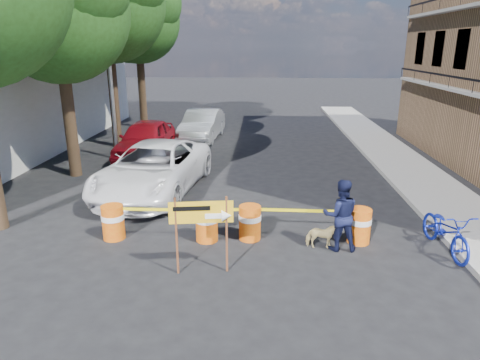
# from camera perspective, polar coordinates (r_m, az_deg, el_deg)

# --- Properties ---
(ground) EXTENTS (120.00, 120.00, 0.00)m
(ground) POSITION_cam_1_polar(r_m,az_deg,el_deg) (9.72, 0.58, -11.99)
(ground) COLOR black
(ground) RESTS_ON ground
(sidewalk_east) EXTENTS (2.40, 40.00, 0.15)m
(sidewalk_east) POSITION_cam_1_polar(r_m,az_deg,el_deg) (16.30, 23.88, -0.86)
(sidewalk_east) COLOR gray
(sidewalk_east) RESTS_ON ground
(tree_mid_a) EXTENTS (5.25, 5.00, 8.68)m
(tree_mid_a) POSITION_cam_1_polar(r_m,az_deg,el_deg) (17.05, -23.09, 20.30)
(tree_mid_a) COLOR #332316
(tree_mid_a) RESTS_ON ground
(tree_mid_b) EXTENTS (5.67, 5.40, 9.62)m
(tree_mid_b) POSITION_cam_1_polar(r_m,az_deg,el_deg) (21.74, -17.32, 21.85)
(tree_mid_b) COLOR #332316
(tree_mid_b) RESTS_ON ground
(tree_far) EXTENTS (5.04, 4.80, 8.84)m
(tree_far) POSITION_cam_1_polar(r_m,az_deg,el_deg) (26.47, -13.40, 20.14)
(tree_far) COLOR #332316
(tree_far) RESTS_ON ground
(streetlamp) EXTENTS (1.25, 0.18, 8.00)m
(streetlamp) POSITION_cam_1_polar(r_m,az_deg,el_deg) (19.03, -16.94, 15.53)
(streetlamp) COLOR gray
(streetlamp) RESTS_ON ground
(barrel_far_left) EXTENTS (0.58, 0.58, 0.90)m
(barrel_far_left) POSITION_cam_1_polar(r_m,az_deg,el_deg) (11.50, -16.56, -5.31)
(barrel_far_left) COLOR #DB470C
(barrel_far_left) RESTS_ON ground
(barrel_mid_left) EXTENTS (0.58, 0.58, 0.90)m
(barrel_mid_left) POSITION_cam_1_polar(r_m,az_deg,el_deg) (10.95, -4.46, -5.76)
(barrel_mid_left) COLOR #DB470C
(barrel_mid_left) RESTS_ON ground
(barrel_mid_right) EXTENTS (0.58, 0.58, 0.90)m
(barrel_mid_right) POSITION_cam_1_polar(r_m,az_deg,el_deg) (11.00, 1.32, -5.60)
(barrel_mid_right) COLOR #DB470C
(barrel_mid_right) RESTS_ON ground
(barrel_far_right) EXTENTS (0.58, 0.58, 0.90)m
(barrel_far_right) POSITION_cam_1_polar(r_m,az_deg,el_deg) (11.22, 15.63, -5.81)
(barrel_far_right) COLOR #DB470C
(barrel_far_right) RESTS_ON ground
(detour_sign) EXTENTS (1.36, 0.30, 1.76)m
(detour_sign) POSITION_cam_1_polar(r_m,az_deg,el_deg) (9.14, -4.13, -5.09)
(detour_sign) COLOR #592D19
(detour_sign) RESTS_ON ground
(pedestrian) EXTENTS (0.88, 0.69, 1.79)m
(pedestrian) POSITION_cam_1_polar(r_m,az_deg,el_deg) (10.59, 13.25, -4.57)
(pedestrian) COLOR #111533
(pedestrian) RESTS_ON ground
(bicycle) EXTENTS (0.85, 1.18, 2.09)m
(bicycle) POSITION_cam_1_polar(r_m,az_deg,el_deg) (11.28, 26.11, -3.75)
(bicycle) COLOR #1628B5
(bicycle) RESTS_ON ground
(dog) EXTENTS (0.76, 0.35, 0.64)m
(dog) POSITION_cam_1_polar(r_m,az_deg,el_deg) (10.75, 10.87, -7.38)
(dog) COLOR tan
(dog) RESTS_ON ground
(suv_white) EXTENTS (3.45, 6.25, 1.66)m
(suv_white) POSITION_cam_1_polar(r_m,az_deg,el_deg) (14.69, -11.42, 1.51)
(suv_white) COLOR white
(suv_white) RESTS_ON ground
(sedan_red) EXTENTS (2.05, 4.87, 1.65)m
(sedan_red) POSITION_cam_1_polar(r_m,az_deg,el_deg) (19.47, -12.47, 5.33)
(sedan_red) COLOR maroon
(sedan_red) RESTS_ON ground
(sedan_silver) EXTENTS (2.03, 4.88, 1.57)m
(sedan_silver) POSITION_cam_1_polar(r_m,az_deg,el_deg) (22.83, -5.04, 7.33)
(sedan_silver) COLOR silver
(sedan_silver) RESTS_ON ground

